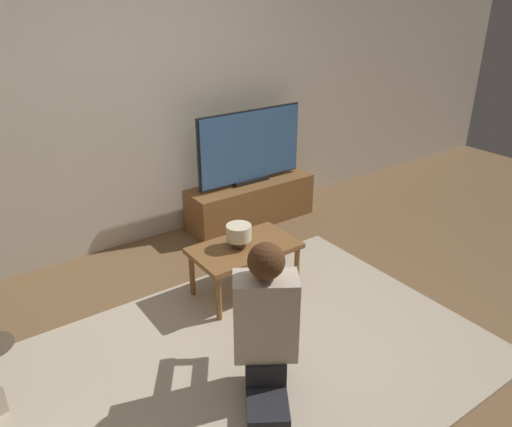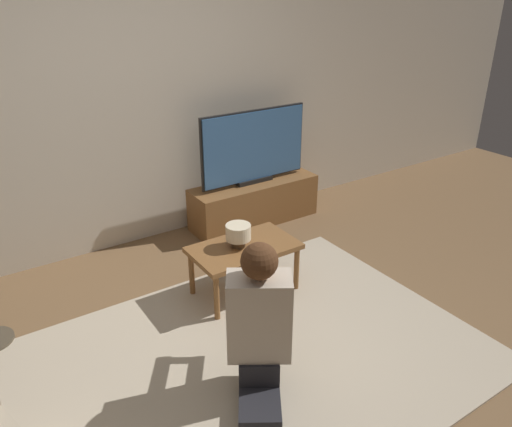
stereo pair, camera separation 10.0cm
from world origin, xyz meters
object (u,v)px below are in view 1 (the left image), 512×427
at_px(coffee_table, 245,252).
at_px(person_kneeling, 266,322).
at_px(tv, 250,147).
at_px(table_lamp, 239,234).

height_order(coffee_table, person_kneeling, person_kneeling).
bearing_deg(tv, person_kneeling, -122.72).
relative_size(tv, table_lamp, 6.04).
relative_size(tv, coffee_table, 1.42).
height_order(tv, table_lamp, tv).
bearing_deg(coffee_table, tv, 53.21).
xyz_separation_m(tv, coffee_table, (-0.74, -0.99, -0.41)).
bearing_deg(person_kneeling, table_lamp, -82.67).
height_order(tv, coffee_table, tv).
bearing_deg(table_lamp, coffee_table, -21.98).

